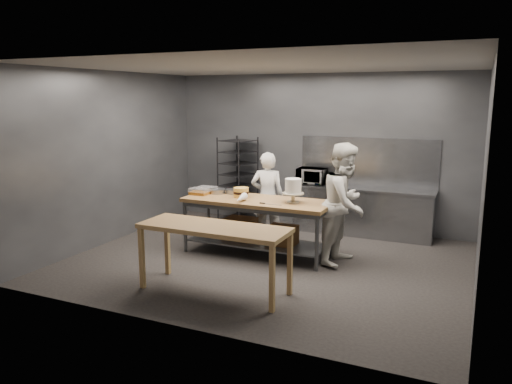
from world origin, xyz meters
TOP-DOWN VIEW (x-y plane):
  - ground at (0.00, 0.00)m, footprint 6.00×6.00m
  - back_wall at (0.00, 2.50)m, footprint 6.00×0.04m
  - work_table at (-0.31, 0.29)m, footprint 2.40×0.90m
  - near_counter at (-0.16, -1.41)m, footprint 2.00×0.70m
  - back_counter at (1.00, 2.18)m, footprint 2.60×0.60m
  - splashback_panel at (1.00, 2.48)m, footprint 2.60×0.02m
  - speed_rack at (-1.56, 2.10)m, footprint 0.74×0.77m
  - chef_behind at (-0.46, 1.07)m, footprint 0.67×0.53m
  - chef_right at (1.10, 0.46)m, footprint 0.84×1.01m
  - microwave at (0.00, 2.18)m, footprint 0.54×0.37m
  - frosted_cake_stand at (0.32, 0.28)m, footprint 0.34×0.34m
  - layer_cake at (-0.62, 0.33)m, footprint 0.25×0.25m
  - cake_pans at (-1.12, 0.51)m, footprint 0.73×0.38m
  - piping_bag at (-0.45, -0.03)m, footprint 0.17×0.39m
  - offset_spatula at (-0.01, 0.02)m, footprint 0.36×0.02m
  - pastry_clamshells at (-1.34, 0.34)m, footprint 0.36×0.41m

SIDE VIEW (x-z plane):
  - ground at x=0.00m, z-range 0.00..0.00m
  - back_counter at x=1.00m, z-range 0.00..0.90m
  - work_table at x=-0.31m, z-range 0.11..1.03m
  - chef_behind at x=-0.46m, z-range 0.00..1.60m
  - near_counter at x=-0.16m, z-range 0.36..1.26m
  - speed_rack at x=-1.56m, z-range -0.02..1.73m
  - offset_spatula at x=-0.01m, z-range 0.92..0.93m
  - chef_right at x=1.10m, z-range 0.00..1.88m
  - cake_pans at x=-1.12m, z-range 0.92..0.99m
  - pastry_clamshells at x=-1.34m, z-range 0.92..1.03m
  - piping_bag at x=-0.45m, z-range 0.92..1.04m
  - layer_cake at x=-0.62m, z-range 0.92..1.08m
  - microwave at x=0.00m, z-range 0.90..1.20m
  - frosted_cake_stand at x=0.32m, z-range 0.97..1.35m
  - splashback_panel at x=1.00m, z-range 0.90..1.80m
  - back_wall at x=0.00m, z-range 0.00..3.00m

